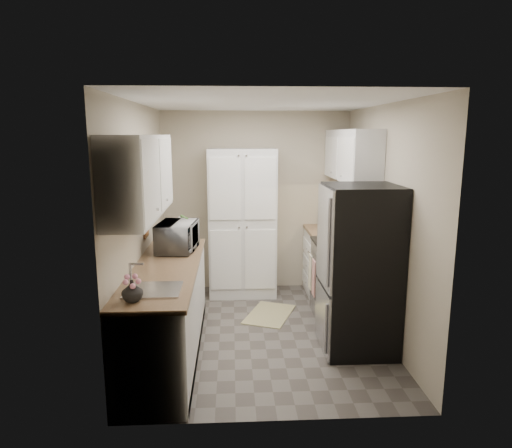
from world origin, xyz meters
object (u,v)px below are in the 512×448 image
refrigerator (360,269)px  wine_bottle (178,233)px  electric_range (343,280)px  toaster_oven (336,220)px  pantry_cabinet (242,223)px  microwave (177,237)px

refrigerator → wine_bottle: refrigerator is taller
electric_range → refrigerator: bearing=-92.5°
toaster_oven → pantry_cabinet: bearing=163.8°
wine_bottle → toaster_oven: size_ratio=0.77×
refrigerator → pantry_cabinet: bearing=123.5°
pantry_cabinet → refrigerator: pantry_cabinet is taller
pantry_cabinet → wine_bottle: bearing=-130.3°
microwave → toaster_oven: 2.35m
pantry_cabinet → toaster_oven: (1.29, 0.02, 0.03)m
microwave → wine_bottle: 0.25m
microwave → toaster_oven: bearing=-53.8°
refrigerator → toaster_oven: refrigerator is taller
electric_range → toaster_oven: bearing=83.1°
pantry_cabinet → electric_range: (1.17, -0.93, -0.52)m
refrigerator → toaster_oven: size_ratio=4.52×
refrigerator → wine_bottle: bearing=156.6°
electric_range → wine_bottle: 2.02m
electric_range → toaster_oven: size_ratio=3.01×
toaster_oven → microwave: bearing=-167.4°
wine_bottle → toaster_oven: (2.05, 0.93, -0.04)m
pantry_cabinet → microwave: size_ratio=3.49×
pantry_cabinet → microwave: (-0.74, -1.15, 0.08)m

